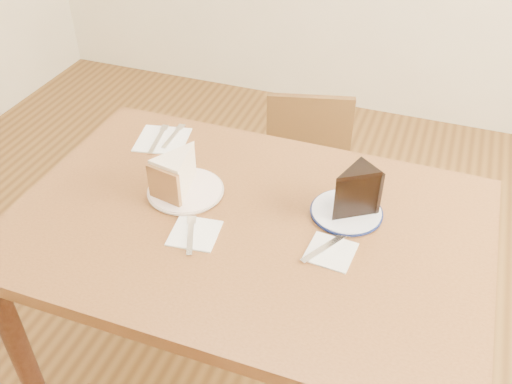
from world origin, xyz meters
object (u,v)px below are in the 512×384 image
object	(u,v)px
chair_far	(305,190)
carrot_cake	(181,172)
plate_cream	(186,191)
plate_navy	(346,212)
table	(248,249)
chocolate_cake	(351,194)

from	to	relation	value
chair_far	carrot_cake	size ratio (longest dim) A/B	5.54
plate_cream	plate_navy	bearing A→B (deg)	8.18
chair_far	carrot_cake	bearing A→B (deg)	54.40
table	chocolate_cake	bearing A→B (deg)	24.02
plate_cream	carrot_cake	xyz separation A→B (m)	(-0.01, 0.01, 0.05)
plate_navy	carrot_cake	xyz separation A→B (m)	(-0.44, -0.05, 0.05)
table	plate_navy	xyz separation A→B (m)	(0.23, 0.11, 0.10)
chair_far	carrot_cake	xyz separation A→B (m)	(-0.21, -0.54, 0.40)
table	plate_navy	distance (m)	0.28
chair_far	plate_cream	bearing A→B (deg)	55.94
plate_navy	carrot_cake	world-z (taller)	carrot_cake
chair_far	table	bearing A→B (deg)	75.78
table	carrot_cake	bearing A→B (deg)	164.30
chair_far	plate_cream	xyz separation A→B (m)	(-0.19, -0.55, 0.35)
chair_far	plate_navy	size ratio (longest dim) A/B	4.15
chair_far	chocolate_cake	world-z (taller)	chocolate_cake
chair_far	plate_cream	size ratio (longest dim) A/B	3.76
plate_cream	carrot_cake	world-z (taller)	carrot_cake
table	carrot_cake	world-z (taller)	carrot_cake
table	chair_far	world-z (taller)	table
table	chair_far	size ratio (longest dim) A/B	1.63
plate_navy	chocolate_cake	world-z (taller)	chocolate_cake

